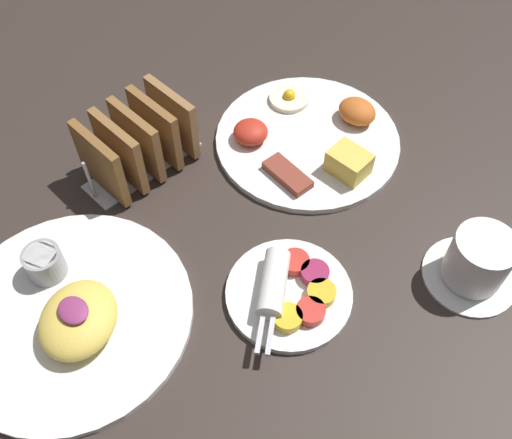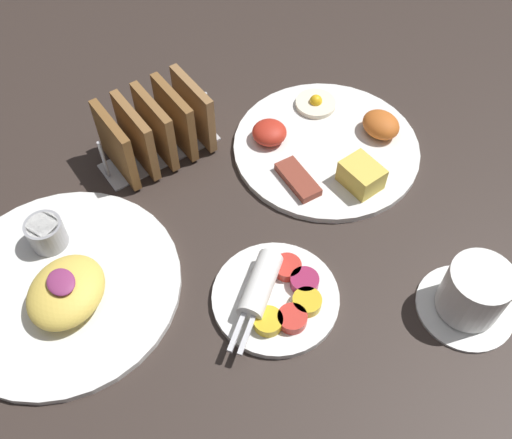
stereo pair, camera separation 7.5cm
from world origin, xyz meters
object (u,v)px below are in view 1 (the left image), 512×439
Objects in this scene: plate_foreground at (71,312)px; toast_rack at (138,142)px; coffee_cup at (477,262)px; plate_breakfast at (310,138)px; plate_condiments at (289,291)px.

toast_rack is (-0.13, 0.22, 0.03)m from plate_foreground.
plate_breakfast is at bearing 173.69° from coffee_cup.
plate_breakfast is at bearing 126.17° from plate_condiments.
toast_rack reaches higher than coffee_cup.
toast_rack is 0.48m from coffee_cup.
plate_breakfast is 0.27m from plate_condiments.
coffee_cup is at bearing 21.43° from toast_rack.
toast_rack is (-0.30, 0.01, 0.04)m from plate_condiments.
plate_breakfast is 0.31m from coffee_cup.
plate_foreground is 0.26m from toast_rack.
plate_foreground is 1.66× the size of toast_rack.
plate_foreground is 0.50m from coffee_cup.
toast_rack is at bearing -124.39° from plate_breakfast.
plate_condiments is 0.24m from coffee_cup.
plate_condiments is at bearing -1.61° from toast_rack.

